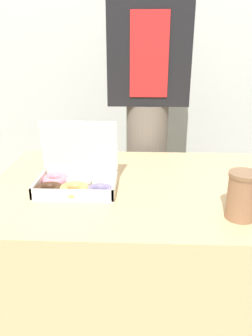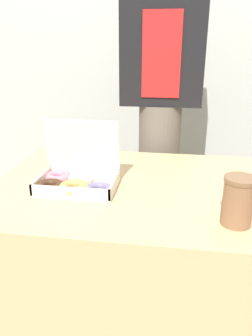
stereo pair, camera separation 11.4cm
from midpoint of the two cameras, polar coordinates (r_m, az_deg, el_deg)
The scene contains 5 objects.
wall_back at distance 2.32m, azimuth 8.29°, elevation 21.97°, with size 10.00×0.05×2.60m.
table at distance 1.42m, azimuth 5.58°, elevation -17.06°, with size 1.15×0.78×0.75m.
donut_box at distance 1.18m, azimuth -6.25°, elevation -1.98°, with size 0.31×0.22×0.24m.
coffee_cup at distance 1.00m, azimuth 22.09°, elevation -5.41°, with size 0.09×0.09×0.15m.
person_customer at distance 1.71m, azimuth 8.03°, elevation 11.49°, with size 0.40×0.22×1.77m.
Camera 2 is at (0.09, -1.11, 1.24)m, focal length 35.00 mm.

